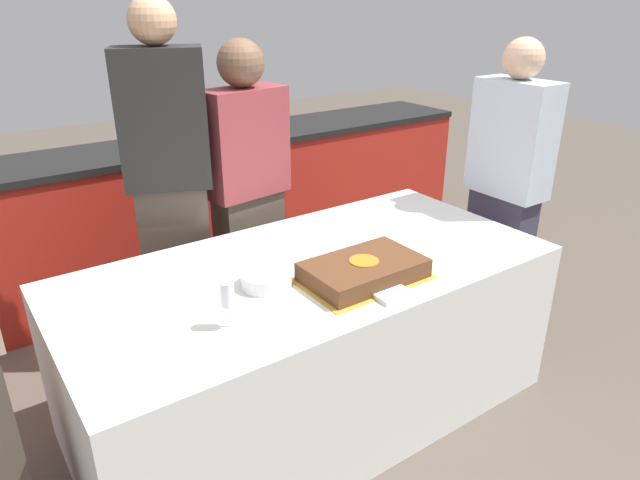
{
  "coord_description": "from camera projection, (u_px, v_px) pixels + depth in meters",
  "views": [
    {
      "loc": [
        -1.19,
        -1.76,
        1.77
      ],
      "look_at": [
        0.05,
        0.0,
        0.83
      ],
      "focal_mm": 32.0,
      "sensor_mm": 36.0,
      "label": 1
    }
  ],
  "objects": [
    {
      "name": "ground_plane",
      "position": [
        311.0,
        406.0,
        2.65
      ],
      "size": [
        14.0,
        14.0,
        0.0
      ],
      "primitive_type": "plane",
      "color": "brown"
    },
    {
      "name": "back_counter",
      "position": [
        173.0,
        215.0,
        3.65
      ],
      "size": [
        4.4,
        0.58,
        0.92
      ],
      "color": "#A82319",
      "rests_on": "ground_plane"
    },
    {
      "name": "dining_table",
      "position": [
        311.0,
        340.0,
        2.51
      ],
      "size": [
        2.04,
        0.99,
        0.73
      ],
      "color": "silver",
      "rests_on": "ground_plane"
    },
    {
      "name": "cake",
      "position": [
        364.0,
        270.0,
        2.23
      ],
      "size": [
        0.5,
        0.33,
        0.08
      ],
      "color": "gold",
      "rests_on": "dining_table"
    },
    {
      "name": "plate_stack",
      "position": [
        266.0,
        279.0,
        2.18
      ],
      "size": [
        0.2,
        0.2,
        0.06
      ],
      "color": "white",
      "rests_on": "dining_table"
    },
    {
      "name": "wine_glass",
      "position": [
        227.0,
        297.0,
        1.87
      ],
      "size": [
        0.06,
        0.06,
        0.17
      ],
      "color": "white",
      "rests_on": "dining_table"
    },
    {
      "name": "side_plate_near_cake",
      "position": [
        328.0,
        252.0,
        2.47
      ],
      "size": [
        0.17,
        0.17,
        0.0
      ],
      "color": "white",
      "rests_on": "dining_table"
    },
    {
      "name": "utensil_pile",
      "position": [
        392.0,
        294.0,
        2.11
      ],
      "size": [
        0.14,
        0.11,
        0.02
      ],
      "color": "white",
      "rests_on": "dining_table"
    },
    {
      "name": "person_cutting_cake",
      "position": [
        248.0,
        194.0,
        2.91
      ],
      "size": [
        0.44,
        0.26,
        1.58
      ],
      "rotation": [
        0.0,
        0.0,
        -3.0
      ],
      "color": "#4C4238",
      "rests_on": "ground_plane"
    },
    {
      "name": "person_seated_right",
      "position": [
        505.0,
        191.0,
        2.98
      ],
      "size": [
        0.2,
        0.4,
        1.58
      ],
      "rotation": [
        0.0,
        0.0,
        -1.57
      ],
      "color": "#383347",
      "rests_on": "ground_plane"
    },
    {
      "name": "person_standing_back",
      "position": [
        171.0,
        190.0,
        2.66
      ],
      "size": [
        0.43,
        0.33,
        1.76
      ],
      "rotation": [
        0.0,
        0.0,
        2.74
      ],
      "color": "#4C4238",
      "rests_on": "ground_plane"
    }
  ]
}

